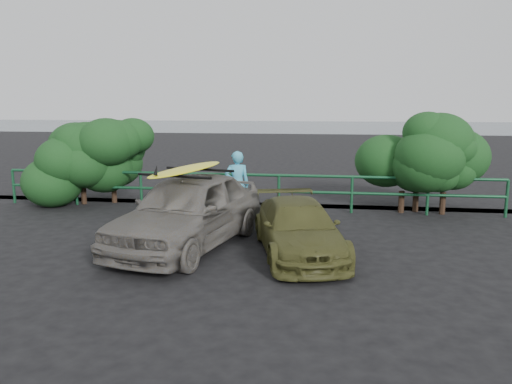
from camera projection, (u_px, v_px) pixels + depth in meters
The scene contains 10 objects.
ground at pixel (199, 266), 9.23m from camera, with size 80.00×80.00×0.00m, color black.
ocean at pixel (310, 125), 67.71m from camera, with size 200.00×200.00×0.00m, color #556068.
guardrail at pixel (243, 192), 14.01m from camera, with size 14.00×0.08×1.04m, color #144628, non-canonical shape.
shrub_left at pixel (88, 164), 14.94m from camera, with size 3.20×2.40×2.34m, color #184319, non-canonical shape.
shrub_right at pixel (426, 166), 13.68m from camera, with size 3.20×2.40×2.56m, color #184319, non-canonical shape.
sedan at pixel (188, 210), 10.37m from camera, with size 1.82×4.53×1.54m, color #615C56.
olive_vehicle at pixel (298, 228), 9.86m from camera, with size 1.48×3.65×1.06m, color #474820.
man at pixel (237, 185), 12.97m from camera, with size 0.64×0.42×1.76m, color #43A8CA.
roof_rack at pixel (187, 172), 10.23m from camera, with size 1.61×1.13×0.05m, color black, non-canonical shape.
surfboard at pixel (187, 169), 10.22m from camera, with size 0.58×2.82×0.08m, color yellow.
Camera 1 is at (2.27, -8.61, 2.98)m, focal length 35.00 mm.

